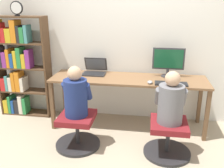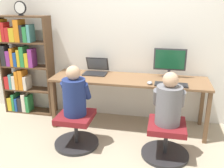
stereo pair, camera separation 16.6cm
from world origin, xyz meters
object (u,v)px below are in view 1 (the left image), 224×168
Objects in this scene: desktop_monitor at (168,61)px; office_chair_left at (168,138)px; keyboard at (171,84)px; person_at_laptop at (76,95)px; office_chair_right at (77,130)px; laptop at (94,71)px; person_at_monitor at (171,101)px; bookshelf at (18,66)px; desk_clock at (17,8)px.

office_chair_left is at bearing -89.84° from desktop_monitor.
keyboard is 1.24m from person_at_laptop.
office_chair_right is (-1.13, 0.01, 0.00)m from office_chair_left.
person_at_monitor is at bearing -36.45° from laptop.
office_chair_left and office_chair_right have the same top height.
bookshelf is (-2.30, 0.80, 0.11)m from person_at_monitor.
keyboard reaches higher than office_chair_right.
keyboard is (0.03, -0.36, -0.21)m from desktop_monitor.
laptop is 0.59× the size of office_chair_right.
person_at_laptop is at bearing -35.24° from desk_clock.
desktop_monitor is 0.42m from keyboard.
desktop_monitor is 1.32× the size of laptop.
desktop_monitor is 0.78× the size of office_chair_left.
office_chair_left is at bearing -19.17° from desk_clock.
office_chair_left is at bearing -36.61° from laptop.
laptop is 0.79m from person_at_laptop.
person_at_monitor is 2.96× the size of desk_clock.
bookshelf is (-1.17, 0.79, 0.10)m from person_at_laptop.
desk_clock is at bearing -178.49° from desktop_monitor.
desk_clock reaches higher than laptop.
office_chair_right is 0.48m from person_at_laptop.
laptop reaches higher than keyboard.
desktop_monitor is 1.40m from person_at_laptop.
desktop_monitor is at bearing 90.16° from person_at_monitor.
desktop_monitor is 2.29m from desk_clock.
office_chair_right is at bearing -34.21° from bookshelf.
desk_clock reaches higher than keyboard.
office_chair_right is at bearing -144.40° from desktop_monitor.
person_at_laptop is (-1.13, 0.01, 0.01)m from person_at_monitor.
desk_clock reaches higher than person_at_laptop.
laptop reaches higher than office_chair_right.
desktop_monitor is at bearing 0.14° from bookshelf.
office_chair_left is (0.00, -0.81, -0.74)m from desktop_monitor.
office_chair_left is 2.74× the size of desk_clock.
desktop_monitor is 2.13× the size of desk_clock.
office_chair_left is at bearing -93.53° from keyboard.
bookshelf reaches higher than desktop_monitor.
desktop_monitor is 2.30m from bookshelf.
desk_clock is at bearing 172.17° from keyboard.
person_at_monitor is (1.07, -0.79, -0.10)m from laptop.
person_at_laptop is at bearing 179.50° from person_at_monitor.
office_chair_right is at bearing -35.40° from desk_clock.
desk_clock is at bearing -178.11° from laptop.
person_at_laptop is at bearing -34.05° from bookshelf.
desk_clock reaches higher than office_chair_left.
person_at_laptop is 0.40× the size of bookshelf.
laptop is 1.33m from person_at_monitor.
laptop is at bearing 162.78° from keyboard.
person_at_laptop is (-0.06, -0.78, -0.09)m from laptop.
bookshelf is at bearing 145.95° from person_at_laptop.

